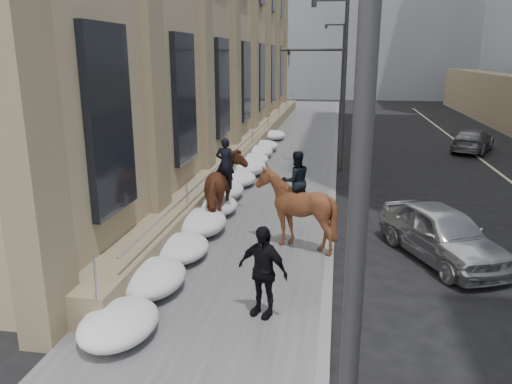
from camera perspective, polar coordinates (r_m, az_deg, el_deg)
ground at (r=11.93m, az=-4.93°, el=-12.23°), size 140.00×140.00×0.00m
sidewalk at (r=21.12m, az=1.67°, el=0.44°), size 5.00×80.00×0.12m
curb at (r=20.95m, az=8.79°, el=0.14°), size 0.24×80.00×0.12m
bg_building_far at (r=82.80m, az=3.45°, el=18.54°), size 24.00×12.00×20.00m
streetlight_near at (r=4.33m, az=9.74°, el=2.49°), size 1.71×0.24×8.00m
streetlight_mid at (r=24.24m, az=9.67°, el=13.01°), size 1.71×0.24×8.00m
streetlight_far at (r=44.23m, az=9.66°, el=14.03°), size 1.71×0.24×8.00m
traffic_signal at (r=32.26m, az=8.40°, el=12.59°), size 4.10×0.22×6.00m
snow_bank at (r=19.46m, az=-3.22°, el=0.36°), size 1.70×18.10×0.76m
mounted_horse_left at (r=16.59m, az=-3.47°, el=0.64°), size 1.38×2.75×2.79m
mounted_horse_right at (r=14.32m, az=4.48°, el=-1.58°), size 2.54×2.66×2.80m
pedestrian at (r=10.64m, az=0.74°, el=-9.02°), size 1.28×0.91×2.01m
car_silver at (r=14.75m, az=20.52°, el=-4.44°), size 3.47×4.81×1.52m
car_grey at (r=32.03m, az=23.52°, el=5.44°), size 3.53×4.91×1.32m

